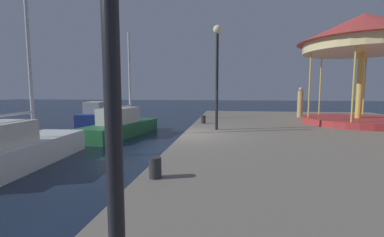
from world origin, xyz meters
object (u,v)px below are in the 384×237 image
motorboat_blue (97,116)px  lamp_post_mid_promenade (217,59)px  carousel (363,43)px  person_by_the_water (300,103)px  bollard_north (155,168)px  sailboat_white (16,148)px  sailboat_green (121,125)px  bollard_center (203,119)px

motorboat_blue → lamp_post_mid_promenade: 11.99m
carousel → lamp_post_mid_promenade: (-6.97, -2.98, -1.03)m
carousel → person_by_the_water: 4.85m
bollard_north → carousel: bearing=50.3°
motorboat_blue → lamp_post_mid_promenade: (9.13, -7.11, 3.16)m
sailboat_white → person_by_the_water: sailboat_white is taller
motorboat_blue → sailboat_white: bearing=-75.3°
motorboat_blue → carousel: (16.10, -4.12, 4.18)m
bollard_north → person_by_the_water: bearing=65.0°
sailboat_green → lamp_post_mid_promenade: 6.68m
lamp_post_mid_promenade → bollard_center: 3.59m
person_by_the_water → motorboat_blue: bearing=176.0°
sailboat_white → bollard_center: (5.53, 5.86, 0.39)m
bollard_center → person_by_the_water: person_by_the_water is taller
bollard_center → bollard_north: (-0.13, -8.63, 0.00)m
sailboat_green → bollard_north: bearing=-63.5°
lamp_post_mid_promenade → bollard_north: (-0.89, -6.48, -2.78)m
motorboat_blue → sailboat_white: size_ratio=0.65×
sailboat_white → sailboat_green: bearing=81.1°
bollard_center → person_by_the_water: size_ratio=0.21×
sailboat_green → person_by_the_water: size_ratio=3.11×
bollard_center → bollard_north: 8.63m
motorboat_blue → carousel: 17.14m
motorboat_blue → lamp_post_mid_promenade: lamp_post_mid_promenade is taller
lamp_post_mid_promenade → bollard_center: size_ratio=10.90×
sailboat_white → bollard_center: 8.06m
lamp_post_mid_promenade → bollard_north: bearing=-97.8°
bollard_center → lamp_post_mid_promenade: bearing=-70.4°
sailboat_white → bollard_center: bearing=46.7°
bollard_north → sailboat_green: bearing=116.5°
motorboat_blue → bollard_center: size_ratio=11.91×
lamp_post_mid_promenade → bollard_center: (-0.77, 2.15, -2.78)m
sailboat_green → bollard_center: bearing=-3.7°
bollard_north → bollard_center: bearing=89.2°
sailboat_white → sailboat_green: (0.96, 6.16, -0.02)m
motorboat_blue → person_by_the_water: (14.12, -0.98, 1.07)m
bollard_center → bollard_north: same height
sailboat_green → carousel: 13.02m
sailboat_green → lamp_post_mid_promenade: (5.34, -2.44, 3.19)m
sailboat_white → carousel: size_ratio=1.20×
carousel → bollard_north: (-7.86, -9.46, -3.80)m
bollard_center → motorboat_blue: bearing=149.3°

